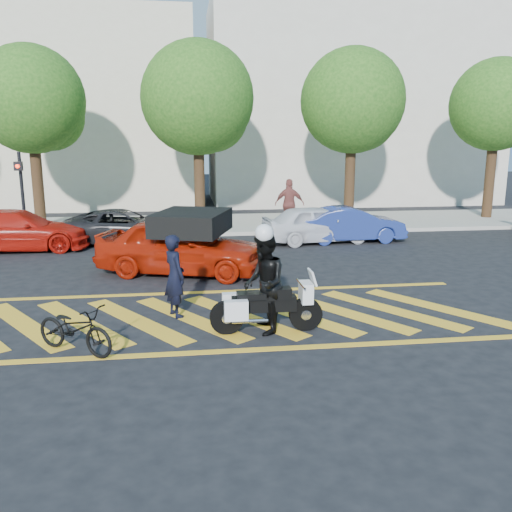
{
  "coord_description": "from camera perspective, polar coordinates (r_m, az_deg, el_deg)",
  "views": [
    {
      "loc": [
        -0.64,
        -10.91,
        3.73
      ],
      "look_at": [
        0.95,
        1.12,
        1.05
      ],
      "focal_mm": 38.0,
      "sensor_mm": 36.0,
      "label": 1
    }
  ],
  "objects": [
    {
      "name": "officer_moto",
      "position": [
        10.37,
        0.85,
        -2.89
      ],
      "size": [
        0.75,
        0.96,
        1.97
      ],
      "primitive_type": "imported",
      "rotation": [
        0.0,
        0.0,
        -1.57
      ],
      "color": "black",
      "rests_on": "ground"
    },
    {
      "name": "building_left",
      "position": [
        32.77,
        -21.16,
        13.86
      ],
      "size": [
        16.0,
        8.0,
        10.0
      ],
      "primitive_type": "cube",
      "color": "beige",
      "rests_on": "ground"
    },
    {
      "name": "tree_right",
      "position": [
        24.13,
        10.38,
        15.38
      ],
      "size": [
        4.4,
        4.4,
        7.41
      ],
      "color": "black",
      "rests_on": "ground"
    },
    {
      "name": "pedestrian_right",
      "position": [
        21.47,
        3.55,
        5.48
      ],
      "size": [
        1.23,
        0.74,
        1.97
      ],
      "primitive_type": "imported",
      "rotation": [
        0.0,
        0.0,
        2.91
      ],
      "color": "#914A42",
      "rests_on": "sidewalk"
    },
    {
      "name": "officer_bike",
      "position": [
        11.47,
        -8.55,
        -2.09
      ],
      "size": [
        0.66,
        0.76,
        1.75
      ],
      "primitive_type": "imported",
      "rotation": [
        0.0,
        0.0,
        2.02
      ],
      "color": "black",
      "rests_on": "ground"
    },
    {
      "name": "parked_mid_right",
      "position": [
        19.53,
        6.44,
        3.37
      ],
      "size": [
        4.13,
        2.1,
        1.35
      ],
      "primitive_type": "imported",
      "rotation": [
        0.0,
        0.0,
        1.7
      ],
      "color": "white",
      "rests_on": "ground"
    },
    {
      "name": "parked_right",
      "position": [
        19.87,
        9.97,
        3.29
      ],
      "size": [
        3.86,
        1.43,
        1.26
      ],
      "primitive_type": "imported",
      "rotation": [
        0.0,
        0.0,
        1.6
      ],
      "color": "navy",
      "rests_on": "ground"
    },
    {
      "name": "signal_pole",
      "position": [
        21.54,
        -23.46,
        6.61
      ],
      "size": [
        0.28,
        0.43,
        3.2
      ],
      "color": "black",
      "rests_on": "ground"
    },
    {
      "name": "red_convertible",
      "position": [
        15.05,
        -7.91,
        1.05
      ],
      "size": [
        4.96,
        3.2,
        1.57
      ],
      "primitive_type": "imported",
      "rotation": [
        0.0,
        0.0,
        1.25
      ],
      "color": "#9F1907",
      "rests_on": "ground"
    },
    {
      "name": "tree_left",
      "position": [
        23.71,
        -22.27,
        14.62
      ],
      "size": [
        4.2,
        4.2,
        7.26
      ],
      "color": "black",
      "rests_on": "ground"
    },
    {
      "name": "bicycle",
      "position": [
        10.07,
        -18.54,
        -7.27
      ],
      "size": [
        1.71,
        1.44,
        0.88
      ],
      "primitive_type": "imported",
      "rotation": [
        0.0,
        0.0,
        0.97
      ],
      "color": "black",
      "rests_on": "ground"
    },
    {
      "name": "crosswalk",
      "position": [
        11.54,
        -4.16,
        -6.41
      ],
      "size": [
        12.33,
        4.0,
        0.01
      ],
      "color": "gold",
      "rests_on": "ground"
    },
    {
      "name": "police_motorcycle",
      "position": [
        10.51,
        0.93,
        -5.28
      ],
      "size": [
        2.21,
        0.7,
        0.97
      ],
      "rotation": [
        0.0,
        0.0,
        0.0
      ],
      "color": "black",
      "rests_on": "ground"
    },
    {
      "name": "tree_far_right",
      "position": [
        26.81,
        24.13,
        14.0
      ],
      "size": [
        4.0,
        4.0,
        7.1
      ],
      "color": "black",
      "rests_on": "ground"
    },
    {
      "name": "parked_mid_left",
      "position": [
        19.96,
        -13.8,
        3.07
      ],
      "size": [
        4.41,
        2.2,
        1.2
      ],
      "primitive_type": "imported",
      "rotation": [
        0.0,
        0.0,
        1.52
      ],
      "color": "black",
      "rests_on": "ground"
    },
    {
      "name": "parked_left",
      "position": [
        19.75,
        -23.8,
        2.5
      ],
      "size": [
        4.72,
        2.04,
        1.35
      ],
      "primitive_type": "imported",
      "rotation": [
        0.0,
        0.0,
        1.6
      ],
      "color": "#B1140A",
      "rests_on": "ground"
    },
    {
      "name": "tree_center",
      "position": [
        23.03,
        -5.83,
        15.8
      ],
      "size": [
        4.6,
        4.6,
        7.56
      ],
      "color": "black",
      "rests_on": "ground"
    },
    {
      "name": "sidewalk",
      "position": [
        23.21,
        -5.87,
        3.33
      ],
      "size": [
        60.0,
        5.0,
        0.15
      ],
      "primitive_type": "cube",
      "color": "#9E998E",
      "rests_on": "ground"
    },
    {
      "name": "ground",
      "position": [
        11.55,
        -3.97,
        -6.42
      ],
      "size": [
        90.0,
        90.0,
        0.0
      ],
      "primitive_type": "plane",
      "color": "black",
      "rests_on": "ground"
    },
    {
      "name": "building_right",
      "position": [
        33.38,
        9.6,
        15.32
      ],
      "size": [
        16.0,
        8.0,
        11.0
      ],
      "primitive_type": "cube",
      "color": "beige",
      "rests_on": "ground"
    }
  ]
}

